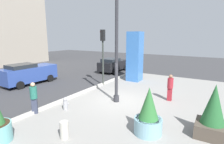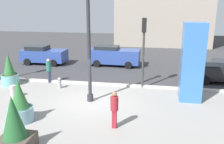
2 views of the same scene
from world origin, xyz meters
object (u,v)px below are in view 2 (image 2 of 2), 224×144
potted_plant_near_left (20,104)px  pedestrian_by_curb (49,69)px  car_curb_east (114,56)px  car_intersection (43,55)px  potted_plant_mid_plaza (14,128)px  car_curb_west (222,71)px  pedestrian_on_sidewalk (114,108)px  potted_plant_curbside (9,72)px  concrete_bollard (13,91)px  fire_hydrant (60,83)px  art_pillar_blue (192,62)px  lamp_post (89,38)px  traffic_light_far_side (144,42)px

potted_plant_near_left → pedestrian_by_curb: size_ratio=1.19×
car_curb_east → car_intersection: bearing=-176.2°
potted_plant_mid_plaza → car_curb_west: 14.42m
potted_plant_mid_plaza → pedestrian_on_sidewalk: (3.38, 2.50, -0.01)m
car_curb_east → car_intersection: car_curb_east is taller
potted_plant_curbside → concrete_bollard: bearing=-54.2°
car_intersection → fire_hydrant: bearing=-57.0°
pedestrian_on_sidewalk → pedestrian_by_curb: pedestrian_by_curb is taller
pedestrian_on_sidewalk → art_pillar_blue: bearing=47.7°
concrete_bollard → car_curb_east: size_ratio=0.16×
potted_plant_mid_plaza → lamp_post: bearing=74.8°
lamp_post → potted_plant_mid_plaza: (-1.47, -5.37, -2.70)m
concrete_bollard → pedestrian_by_curb: (0.91, 3.15, 0.60)m
car_intersection → pedestrian_on_sidewalk: bearing=-51.9°
lamp_post → fire_hydrant: bearing=145.0°
potted_plant_near_left → potted_plant_curbside: bearing=126.6°
pedestrian_on_sidewalk → concrete_bollard: bearing=158.6°
concrete_bollard → traffic_light_far_side: 8.64m
potted_plant_near_left → concrete_bollard: 3.53m
art_pillar_blue → pedestrian_by_curb: 9.73m
pedestrian_by_curb → concrete_bollard: bearing=-106.1°
concrete_bollard → pedestrian_on_sidewalk: bearing=-21.4°
lamp_post → potted_plant_curbside: lamp_post is taller
concrete_bollard → potted_plant_mid_plaza: bearing=-57.5°
fire_hydrant → pedestrian_by_curb: pedestrian_by_curb is taller
fire_hydrant → car_intersection: size_ratio=0.18×
concrete_bollard → car_intersection: car_intersection is taller
art_pillar_blue → fire_hydrant: bearing=176.2°
car_intersection → pedestrian_on_sidewalk: pedestrian_on_sidewalk is taller
concrete_bollard → car_curb_east: (4.59, 8.94, 0.57)m
art_pillar_blue → potted_plant_mid_plaza: bearing=-137.1°
potted_plant_curbside → car_intersection: potted_plant_curbside is taller
potted_plant_mid_plaza → fire_hydrant: size_ratio=3.01×
concrete_bollard → art_pillar_blue: bearing=8.4°
potted_plant_near_left → pedestrian_on_sidewalk: 4.54m
art_pillar_blue → car_intersection: (-12.47, 6.97, -1.39)m
art_pillar_blue → fire_hydrant: 8.53m
fire_hydrant → concrete_bollard: size_ratio=1.00×
lamp_post → potted_plant_curbside: bearing=163.2°
car_intersection → pedestrian_on_sidewalk: (8.70, -11.11, 0.10)m
art_pillar_blue → car_curb_west: art_pillar_blue is taller
lamp_post → traffic_light_far_side: 4.09m
art_pillar_blue → pedestrian_on_sidewalk: bearing=-132.3°
car_curb_west → car_intersection: size_ratio=1.03×
potted_plant_mid_plaza → pedestrian_on_sidewalk: bearing=36.5°
potted_plant_near_left → car_curb_west: bearing=36.9°
car_curb_east → pedestrian_on_sidewalk: 11.74m
potted_plant_curbside → pedestrian_by_curb: 2.66m
traffic_light_far_side → pedestrian_by_curb: size_ratio=2.66×
lamp_post → car_curb_west: (8.36, 5.19, -2.86)m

